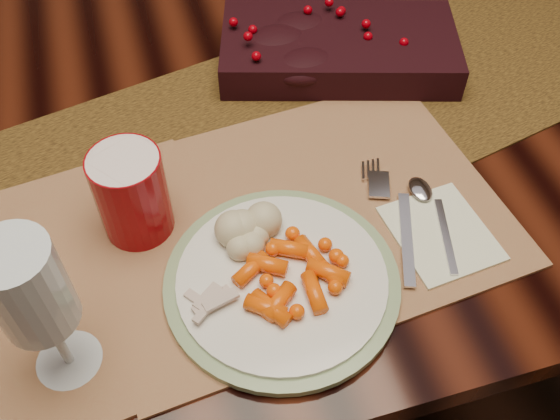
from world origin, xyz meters
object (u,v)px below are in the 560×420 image
object	(u,v)px
dining_table	(243,250)
dinner_plate	(282,281)
mashed_potatoes	(248,231)
turkey_shreds	(208,299)
red_cup	(132,194)
napkin	(441,233)
centerpiece	(339,44)
wine_glass	(43,315)
baby_carrots	(294,276)
placemat_main	(298,215)

from	to	relation	value
dining_table	dinner_plate	world-z (taller)	dinner_plate
mashed_potatoes	turkey_shreds	bearing A→B (deg)	-132.50
mashed_potatoes	red_cup	world-z (taller)	red_cup
red_cup	dinner_plate	bearing A→B (deg)	-42.54
dining_table	napkin	world-z (taller)	napkin
centerpiece	mashed_potatoes	xyz separation A→B (m)	(-0.22, -0.31, 0.00)
dinner_plate	turkey_shreds	world-z (taller)	turkey_shreds
red_cup	wine_glass	distance (m)	0.19
centerpiece	napkin	world-z (taller)	centerpiece
dinner_plate	napkin	bearing A→B (deg)	4.12
centerpiece	mashed_potatoes	world-z (taller)	centerpiece
mashed_potatoes	napkin	bearing A→B (deg)	-10.79
mashed_potatoes	baby_carrots	bearing A→B (deg)	-62.20
turkey_shreds	dining_table	bearing A→B (deg)	72.94
mashed_potatoes	centerpiece	bearing A→B (deg)	54.32
dinner_plate	baby_carrots	size ratio (longest dim) A/B	2.43
centerpiece	placemat_main	world-z (taller)	centerpiece
dining_table	red_cup	xyz separation A→B (m)	(-0.16, -0.19, 0.44)
dinner_plate	mashed_potatoes	bearing A→B (deg)	112.14
baby_carrots	wine_glass	xyz separation A→B (m)	(-0.25, -0.02, 0.07)
dining_table	dinner_plate	bearing A→B (deg)	-92.79
turkey_shreds	red_cup	xyz separation A→B (m)	(-0.06, 0.14, 0.04)
dinner_plate	red_cup	size ratio (longest dim) A/B	2.33
turkey_shreds	wine_glass	xyz separation A→B (m)	(-0.16, -0.02, 0.07)
turkey_shreds	napkin	distance (m)	0.30
centerpiece	wine_glass	bearing A→B (deg)	-138.06
centerpiece	wine_glass	world-z (taller)	wine_glass
red_cup	wine_glass	bearing A→B (deg)	-121.47
red_cup	turkey_shreds	bearing A→B (deg)	-67.83
dining_table	mashed_potatoes	distance (m)	0.50
napkin	red_cup	size ratio (longest dim) A/B	1.11
placemat_main	baby_carrots	bearing A→B (deg)	-115.61
turkey_shreds	napkin	size ratio (longest dim) A/B	0.48
placemat_main	mashed_potatoes	size ratio (longest dim) A/B	6.34
dining_table	dinner_plate	xyz separation A→B (m)	(-0.02, -0.33, 0.39)
dining_table	red_cup	size ratio (longest dim) A/B	15.40
baby_carrots	turkey_shreds	xyz separation A→B (m)	(-0.10, -0.00, -0.00)
dining_table	centerpiece	distance (m)	0.45
placemat_main	turkey_shreds	xyz separation A→B (m)	(-0.14, -0.10, 0.02)
dining_table	placemat_main	world-z (taller)	placemat_main
dinner_plate	baby_carrots	world-z (taller)	baby_carrots
dinner_plate	turkey_shreds	distance (m)	0.09
baby_carrots	turkey_shreds	world-z (taller)	baby_carrots
baby_carrots	mashed_potatoes	size ratio (longest dim) A/B	1.42
dining_table	turkey_shreds	size ratio (longest dim) A/B	28.63
red_cup	dining_table	bearing A→B (deg)	50.13
placemat_main	wine_glass	distance (m)	0.33
baby_carrots	turkey_shreds	bearing A→B (deg)	-179.54
dinner_plate	napkin	xyz separation A→B (m)	(0.21, 0.01, -0.01)
placemat_main	dining_table	bearing A→B (deg)	92.49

